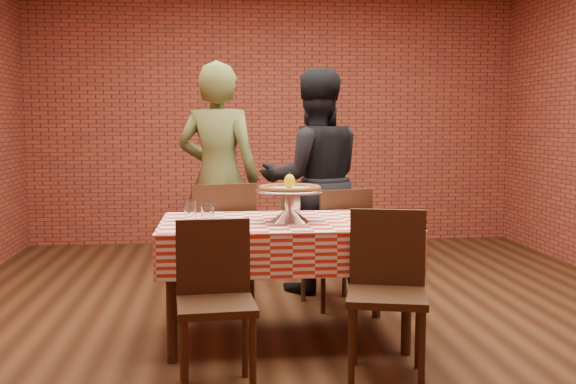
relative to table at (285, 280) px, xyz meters
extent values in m
plane|color=black|center=(0.22, 0.47, -0.38)|extent=(6.00, 6.00, 0.00)
plane|color=maroon|center=(0.22, 3.47, 1.08)|extent=(5.50, 0.00, 5.50)
cube|color=#37210F|center=(0.00, 0.00, 0.00)|extent=(1.54, 0.93, 0.75)
cylinder|color=#CBBA90|center=(0.03, -0.04, 0.58)|extent=(0.42, 0.42, 0.03)
ellipsoid|color=yellow|center=(0.03, -0.04, 0.64)|extent=(0.07, 0.07, 0.09)
cylinder|color=white|center=(-0.48, -0.10, 0.44)|extent=(0.08, 0.08, 0.12)
cylinder|color=white|center=(-0.59, 0.11, 0.44)|extent=(0.08, 0.08, 0.12)
cylinder|color=white|center=(0.51, -0.05, 0.39)|extent=(0.18, 0.18, 0.01)
cube|color=white|center=(0.62, -0.22, 0.39)|extent=(0.05, 0.04, 0.00)
cube|color=white|center=(0.63, -0.18, 0.39)|extent=(0.06, 0.06, 0.00)
cube|color=silver|center=(0.07, 0.27, 0.46)|extent=(0.12, 0.10, 0.15)
imported|color=#4D5429|center=(-0.41, 1.23, 0.55)|extent=(0.78, 0.64, 1.85)
imported|color=black|center=(0.36, 1.20, 0.53)|extent=(0.92, 0.74, 1.80)
camera|label=1|loc=(-0.41, -4.16, 1.00)|focal=41.83mm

